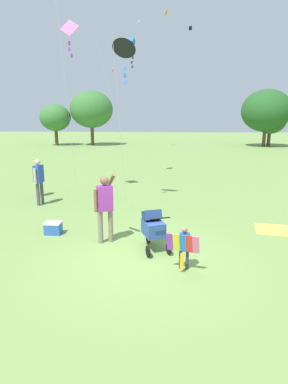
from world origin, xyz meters
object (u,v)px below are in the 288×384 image
Objects in this scene: kite_orange_delta at (132,46)px; kite_adult_black at (124,49)px; child_with_butterfly_kite at (184,244)px; kite_green_novelty at (70,38)px; person_adult_flyer at (105,203)px; stroller at (153,226)px; picnic_blanket at (277,230)px; person_sitting_far at (37,177)px; person_red_shirt at (39,178)px; cooler_box at (53,228)px.

kite_adult_black is at bearing -86.51° from kite_orange_delta.
child_with_butterfly_kite is 0.14× the size of kite_green_novelty.
person_adult_flyer is 1.39m from stroller.
stroller is at bearing -73.58° from kite_adult_black.
picnic_blanket is (6.88, -3.51, -6.03)m from kite_green_novelty.
kite_orange_delta is at bearing 93.49° from kite_adult_black.
kite_adult_black is at bearing 153.61° from picnic_blanket.
picnic_blanket is at bearing 24.44° from stroller.
person_sitting_far is (-1.63, -0.05, -5.23)m from kite_green_novelty.
person_red_shirt is (-2.87, -5.73, -5.59)m from kite_orange_delta.
person_sitting_far is at bearing 116.77° from cooler_box.
person_red_shirt is 8.30m from picnic_blanket.
kite_orange_delta is at bearing 122.37° from picnic_blanket.
kite_green_novelty reaches higher than child_with_butterfly_kite.
child_with_butterfly_kite is 4.05m from cooler_box.
cooler_box is (-6.40, -0.73, 0.17)m from picnic_blanket.
kite_orange_delta is 4.05× the size of person_red_shirt.
kite_orange_delta is 5.10× the size of person_sitting_far.
person_sitting_far is at bearing -178.21° from kite_green_novelty.
cooler_box is (-1.68, -3.07, -5.22)m from kite_adult_black.
person_adult_flyer is at bearing -48.02° from person_red_shirt.
child_with_butterfly_kite is at bearing -56.76° from kite_green_novelty.
person_red_shirt is at bearing 131.98° from person_adult_flyer.
kite_green_novelty is at bearing 1.79° from person_sitting_far.
child_with_butterfly_kite is at bearing -69.48° from kite_adult_black.
child_with_butterfly_kite is at bearing -137.11° from picnic_blanket.
cooler_box is (1.53, -2.98, -0.84)m from person_red_shirt.
person_sitting_far is at bearing -127.38° from kite_orange_delta.
stroller is 7.10m from person_sitting_far.
person_adult_flyer is 1.07× the size of person_red_shirt.
person_red_shirt reaches higher than picnic_blanket.
kite_green_novelty reaches higher than cooler_box.
person_red_shirt is 1.26× the size of person_sitting_far.
kite_green_novelty reaches higher than kite_adult_black.
person_adult_flyer reaches higher than person_red_shirt.
stroller reaches higher than cooler_box.
kite_adult_black reaches higher than stroller.
picnic_blanket is (3.55, 1.61, -0.60)m from stroller.
kite_adult_black is (0.09, 3.56, 4.33)m from person_adult_flyer.
cooler_box is (-3.55, 1.91, -0.40)m from child_with_butterfly_kite.
person_red_shirt is 3.45m from cooler_box.
kite_orange_delta is at bearing 67.80° from kite_green_novelty.
child_with_butterfly_kite is 1.25m from stroller.
person_sitting_far is (-3.80, 1.12, -4.59)m from kite_adult_black.
kite_green_novelty reaches higher than person_sitting_far.
cooler_box is at bearing -173.46° from picnic_blanket.
child_with_butterfly_kite is at bearing -78.25° from kite_orange_delta.
person_adult_flyer is 5.97m from person_sitting_far.
person_red_shirt is (-4.38, 3.86, 0.41)m from stroller.
person_adult_flyer is 1.51× the size of picnic_blanket.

